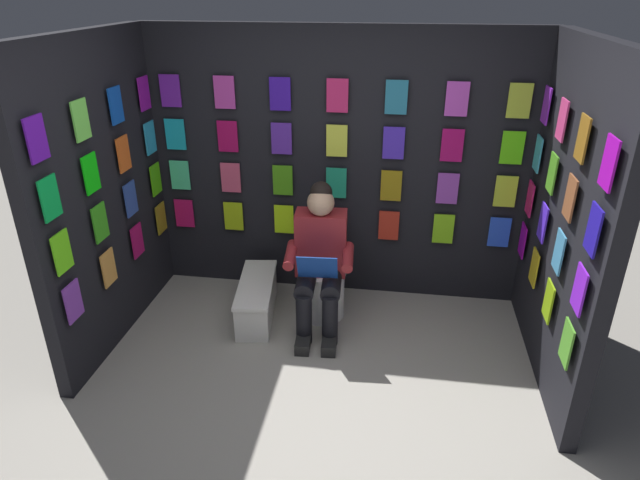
# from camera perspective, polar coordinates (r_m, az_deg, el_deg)

# --- Properties ---
(ground_plane) EXTENTS (30.00, 30.00, 0.00)m
(ground_plane) POSITION_cam_1_polar(r_m,az_deg,el_deg) (3.69, -1.96, -18.60)
(ground_plane) COLOR #9E998E
(display_wall_back) EXTENTS (3.24, 0.14, 2.28)m
(display_wall_back) POSITION_cam_1_polar(r_m,az_deg,el_deg) (4.65, 1.84, 7.58)
(display_wall_back) COLOR black
(display_wall_back) RESTS_ON ground
(display_wall_left) EXTENTS (0.14, 1.75, 2.28)m
(display_wall_left) POSITION_cam_1_polar(r_m,az_deg,el_deg) (3.91, 24.30, 1.74)
(display_wall_left) COLOR black
(display_wall_left) RESTS_ON ground
(display_wall_right) EXTENTS (0.14, 1.75, 2.28)m
(display_wall_right) POSITION_cam_1_polar(r_m,az_deg,el_deg) (4.32, -21.65, 4.33)
(display_wall_right) COLOR black
(display_wall_right) RESTS_ON ground
(toilet) EXTENTS (0.42, 0.57, 0.77)m
(toilet) POSITION_cam_1_polar(r_m,az_deg,el_deg) (4.59, 0.24, -3.73)
(toilet) COLOR white
(toilet) RESTS_ON ground
(person_reading) EXTENTS (0.54, 0.70, 1.19)m
(person_reading) POSITION_cam_1_polar(r_m,az_deg,el_deg) (4.26, -0.02, -1.99)
(person_reading) COLOR maroon
(person_reading) RESTS_ON ground
(comic_longbox_near) EXTENTS (0.38, 0.83, 0.32)m
(comic_longbox_near) POSITION_cam_1_polar(r_m,az_deg,el_deg) (4.61, -6.60, -6.13)
(comic_longbox_near) COLOR white
(comic_longbox_near) RESTS_ON ground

